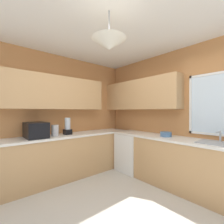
% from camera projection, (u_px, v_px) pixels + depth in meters
% --- Properties ---
extents(ground_plane, '(8.58, 8.58, 0.00)m').
position_uv_depth(ground_plane, '(109.00, 222.00, 1.97)').
color(ground_plane, '#B7B2A8').
extents(room_shell, '(4.02, 3.83, 2.73)m').
position_uv_depth(room_shell, '(106.00, 86.00, 2.96)').
color(room_shell, '#C6844C').
rests_on(room_shell, ground_plane).
extents(counter_run_left, '(0.65, 3.44, 0.91)m').
position_uv_depth(counter_run_left, '(59.00, 157.00, 3.21)').
color(counter_run_left, tan).
rests_on(counter_run_left, ground_plane).
extents(counter_run_back, '(3.11, 0.65, 0.91)m').
position_uv_depth(counter_run_back, '(182.00, 164.00, 2.82)').
color(counter_run_back, tan).
rests_on(counter_run_back, ground_plane).
extents(dishwasher, '(0.60, 0.60, 0.86)m').
position_uv_depth(dishwasher, '(132.00, 152.00, 3.70)').
color(dishwasher, white).
rests_on(dishwasher, ground_plane).
extents(microwave, '(0.48, 0.36, 0.29)m').
position_uv_depth(microwave, '(36.00, 130.00, 2.92)').
color(microwave, black).
rests_on(microwave, counter_run_left).
extents(kettle, '(0.14, 0.14, 0.22)m').
position_uv_depth(kettle, '(55.00, 130.00, 3.14)').
color(kettle, '#B7B7BC').
rests_on(kettle, counter_run_left).
extents(sink_assembly, '(0.52, 0.40, 0.19)m').
position_uv_depth(sink_assembly, '(217.00, 143.00, 2.40)').
color(sink_assembly, '#9EA0A5').
rests_on(sink_assembly, counter_run_back).
extents(bowl, '(0.22, 0.22, 0.09)m').
position_uv_depth(bowl, '(166.00, 134.00, 3.06)').
color(bowl, '#4C7099').
rests_on(bowl, counter_run_back).
extents(blender_appliance, '(0.15, 0.15, 0.36)m').
position_uv_depth(blender_appliance, '(68.00, 127.00, 3.33)').
color(blender_appliance, black).
rests_on(blender_appliance, counter_run_left).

